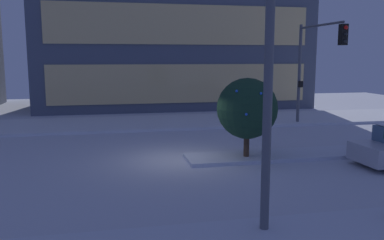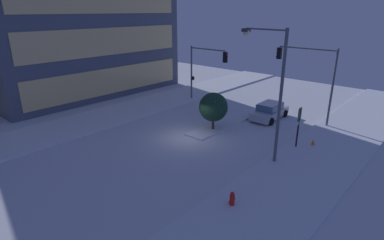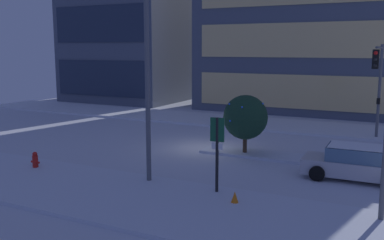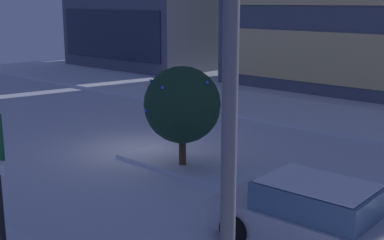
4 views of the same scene
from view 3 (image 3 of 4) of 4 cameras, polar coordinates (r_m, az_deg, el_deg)
ground at (r=24.77m, az=1.79°, el=-3.70°), size 52.00×52.00×0.00m
curb_strip_near at (r=17.37m, az=-11.06°, el=-9.36°), size 52.00×5.20×0.14m
curb_strip_far at (r=32.92m, az=8.44°, el=-0.41°), size 52.00×5.20×0.14m
median_strip at (r=22.92m, az=12.14°, el=-4.80°), size 9.00×1.80×0.14m
office_tower_secondary at (r=48.83m, az=-8.01°, el=12.02°), size 12.03×10.80×15.90m
car_near at (r=20.06m, az=20.52°, el=-5.33°), size 4.46×2.12×1.49m
traffic_light_corner_far_right at (r=27.25m, az=23.14°, el=5.33°), size 0.32×4.77×5.83m
street_lamp_arched at (r=18.35m, az=-4.30°, el=8.90°), size 0.66×3.18×8.45m
fire_hydrant at (r=21.56m, az=-19.79°, el=-5.09°), size 0.48×0.26×0.87m
parking_info_sign at (r=16.56m, az=3.30°, el=-3.39°), size 0.55×0.12×3.02m
decorated_tree_median at (r=23.02m, az=6.99°, el=0.35°), size 2.34×2.34×3.19m
construction_cone at (r=15.92m, az=5.60°, el=-10.20°), size 0.36×0.36×0.55m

